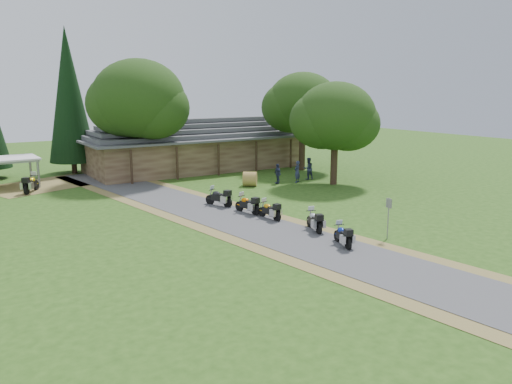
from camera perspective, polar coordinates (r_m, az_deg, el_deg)
ground at (r=25.73m, az=4.72°, el=-5.51°), size 120.00×120.00×0.00m
driveway at (r=28.62m, az=-0.94°, el=-3.69°), size 51.95×51.95×0.00m
lodge at (r=48.56m, az=-6.84°, el=5.53°), size 21.40×9.40×4.90m
carport at (r=43.54m, az=-27.16°, el=1.92°), size 5.55×3.80×2.35m
motorcycle_row_a at (r=24.96m, az=9.88°, el=-4.79°), size 1.08×1.80×1.17m
motorcycle_row_b at (r=27.34m, az=6.68°, el=-3.16°), size 1.14×1.91×1.24m
motorcycle_row_c at (r=29.58m, az=1.54°, el=-2.00°), size 0.75×1.78×1.19m
motorcycle_row_d at (r=30.92m, az=-1.00°, el=-1.32°), size 0.96×1.94×1.27m
motorcycle_row_e at (r=32.93m, az=-4.29°, el=-0.51°), size 1.30×2.00×1.30m
motorcycle_carport_a at (r=40.81m, az=-24.32°, el=0.95°), size 1.70×2.16×1.45m
person_a at (r=41.33m, az=4.73°, el=2.55°), size 0.72×0.64×2.11m
person_b at (r=42.86m, az=6.00°, el=2.90°), size 0.67×0.52×2.19m
person_c at (r=40.70m, az=2.48°, el=2.30°), size 0.46×0.59×1.92m
hay_bale at (r=39.65m, az=-0.69°, el=1.50°), size 1.55×1.57×1.16m
sign_post at (r=26.45m, az=14.87°, el=-2.96°), size 0.39×0.06×2.16m
oak_lodge_left at (r=43.12m, az=-13.19°, el=8.61°), size 7.66×7.66×11.01m
oak_lodge_right at (r=47.43m, az=5.36°, el=8.64°), size 6.66×6.66×10.23m
oak_driveway at (r=40.49m, az=9.03°, el=7.08°), size 6.35×6.35×8.88m
cedar_near at (r=48.37m, az=-20.54°, el=9.71°), size 4.13×4.13×13.07m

